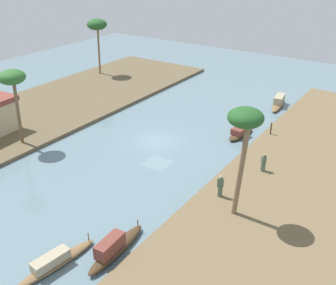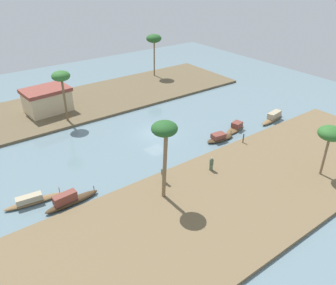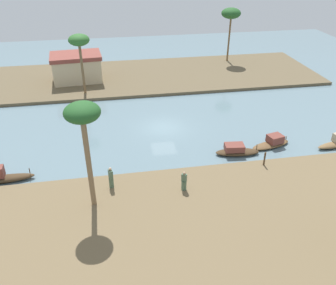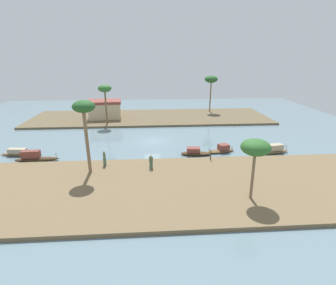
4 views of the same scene
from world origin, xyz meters
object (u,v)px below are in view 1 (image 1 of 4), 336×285
sampan_downstream_large (279,102)px  person_on_near_bank (263,164)px  sampan_midstream (240,133)px  palm_tree_right_tall (12,80)px  sampan_upstream_small (55,262)px  sampan_near_left_bank (248,119)px  mooring_post (271,128)px  palm_tree_right_short (97,25)px  palm_tree_left_near (245,124)px  person_by_mooring (220,187)px  sampan_foreground (114,248)px

sampan_downstream_large → person_on_near_bank: person_on_near_bank is taller
sampan_midstream → sampan_downstream_large: bearing=5.0°
palm_tree_right_tall → sampan_upstream_small: bearing=-122.0°
sampan_near_left_bank → sampan_upstream_small: size_ratio=0.75×
mooring_post → sampan_midstream: bearing=120.1°
sampan_upstream_small → palm_tree_right_short: bearing=45.9°
sampan_midstream → mooring_post: bearing=-53.8°
palm_tree_left_near → palm_tree_right_tall: palm_tree_left_near is taller
person_on_near_bank → person_by_mooring: size_ratio=0.90×
sampan_midstream → palm_tree_right_tall: (-13.49, 16.13, 6.16)m
palm_tree_right_tall → palm_tree_right_short: size_ratio=0.91×
person_by_mooring → sampan_foreground: bearing=-121.7°
sampan_foreground → palm_tree_right_short: palm_tree_right_short is taller
sampan_midstream → sampan_downstream_large: 10.23m
person_on_near_bank → palm_tree_left_near: palm_tree_left_near is taller
sampan_foreground → sampan_upstream_small: sampan_foreground is taller
sampan_foreground → sampan_upstream_small: 3.54m
sampan_foreground → sampan_midstream: sampan_foreground is taller
sampan_near_left_bank → mooring_post: bearing=-138.1°
sampan_midstream → sampan_upstream_small: bearing=-177.5°
sampan_near_left_bank → sampan_upstream_small: sampan_near_left_bank is taller
sampan_foreground → person_on_near_bank: (14.16, -3.86, 0.48)m
palm_tree_right_tall → palm_tree_right_short: (21.10, 9.64, 0.65)m
sampan_foreground → person_on_near_bank: size_ratio=3.36×
sampan_near_left_bank → sampan_downstream_large: 6.55m
sampan_near_left_bank → palm_tree_right_tall: (-17.24, 15.32, 6.16)m
mooring_post → sampan_foreground: bearing=175.3°
sampan_upstream_small → palm_tree_right_short: 39.46m
sampan_midstream → palm_tree_right_tall: palm_tree_right_tall is taller
sampan_downstream_large → palm_tree_right_tall: 29.42m
mooring_post → palm_tree_right_tall: 24.57m
sampan_downstream_large → mooring_post: (-8.75, -2.34, 0.46)m
sampan_near_left_bank → palm_tree_right_tall: size_ratio=0.58×
sampan_upstream_small → person_by_mooring: bearing=-15.6°
sampan_foreground → sampan_near_left_bank: bearing=0.5°
sampan_downstream_large → sampan_near_left_bank: bearing=162.2°
sampan_foreground → mooring_post: size_ratio=4.39×
sampan_foreground → mooring_post: mooring_post is taller
sampan_foreground → mooring_post: bearing=-8.0°
person_on_near_bank → person_by_mooring: person_by_mooring is taller
sampan_near_left_bank → sampan_downstream_large: sampan_downstream_large is taller
sampan_midstream → person_by_mooring: person_by_mooring is taller
sampan_near_left_bank → sampan_midstream: (-3.75, -0.81, 0.00)m
person_by_mooring → mooring_post: bearing=78.9°
sampan_midstream → palm_tree_left_near: palm_tree_left_near is taller
sampan_downstream_large → person_by_mooring: person_by_mooring is taller
person_by_mooring → palm_tree_left_near: bearing=-48.2°
sampan_upstream_small → palm_tree_right_tall: 18.41m
sampan_midstream → person_by_mooring: size_ratio=2.27×
sampan_upstream_small → person_by_mooring: person_by_mooring is taller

